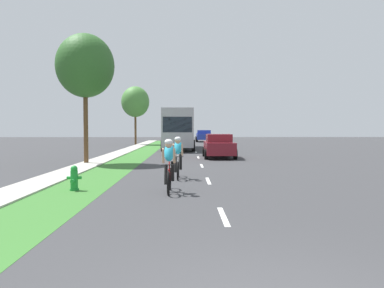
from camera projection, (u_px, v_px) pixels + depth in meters
The scene contains 13 objects.
ground_plane at pixel (199, 159), 23.86m from camera, with size 120.00×120.00×0.00m, color #38383A.
grass_verge at pixel (131, 159), 23.80m from camera, with size 1.96×70.00×0.01m, color #38722D.
sidewalk_concrete at pixel (104, 159), 23.77m from camera, with size 1.33×70.00×0.10m, color #B2ADA3.
lane_markings_center at pixel (197, 154), 27.86m from camera, with size 0.12×52.20×0.01m.
fire_hydrant_green at pixel (74, 178), 11.71m from camera, with size 0.44×0.38×0.76m.
cyclist_lead at pixel (169, 165), 11.33m from camera, with size 0.42×1.72×1.58m.
cyclist_trailing at pixel (178, 157), 14.47m from camera, with size 0.42×1.72×1.58m.
sedan_maroon at pixel (219, 146), 24.78m from camera, with size 1.98×4.30×1.52m.
bus_silver at pixel (179, 127), 35.22m from camera, with size 2.78×11.60×3.48m.
pickup_blue at pixel (204, 136), 54.21m from camera, with size 2.22×5.10×1.64m.
suv_black at pixel (180, 134), 64.38m from camera, with size 2.15×4.70×1.79m.
street_tree_near at pixel (85, 66), 20.49m from camera, with size 3.07×3.07×6.91m.
street_tree_far at pixel (135, 102), 44.53m from camera, with size 3.21×3.21×6.73m.
Camera 1 is at (-0.80, -3.80, 1.89)m, focal length 36.14 mm.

